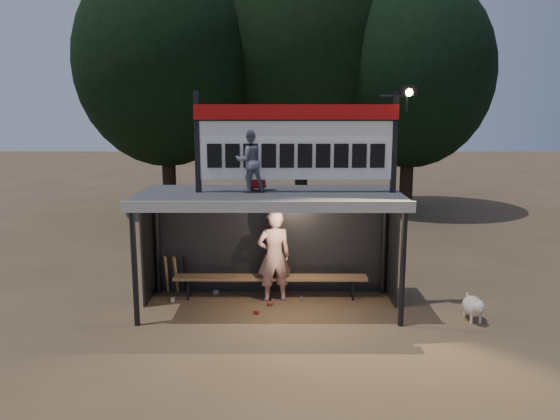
{
  "coord_description": "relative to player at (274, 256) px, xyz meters",
  "views": [
    {
      "loc": [
        0.25,
        -10.28,
        3.89
      ],
      "look_at": [
        0.2,
        0.4,
        1.9
      ],
      "focal_mm": 35.0,
      "sensor_mm": 36.0,
      "label": 1
    }
  ],
  "objects": [
    {
      "name": "child_b",
      "position": [
        -0.34,
        -0.18,
        1.89
      ],
      "size": [
        0.51,
        0.34,
        1.03
      ],
      "primitive_type": "imported",
      "rotation": [
        0.0,
        0.0,
        3.11
      ],
      "color": "#AF1A1C",
      "rests_on": "dugout_shelter"
    },
    {
      "name": "player",
      "position": [
        0.0,
        0.0,
        0.0
      ],
      "size": [
        0.77,
        0.59,
        1.9
      ],
      "primitive_type": "imported",
      "rotation": [
        0.0,
        0.0,
        3.35
      ],
      "color": "white",
      "rests_on": "ground"
    },
    {
      "name": "bats",
      "position": [
        -2.09,
        0.42,
        -0.52
      ],
      "size": [
        0.47,
        0.33,
        0.84
      ],
      "color": "#987347",
      "rests_on": "ground"
    },
    {
      "name": "tree_mid",
      "position": [
        0.92,
        11.1,
        5.22
      ],
      "size": [
        7.22,
        7.22,
        10.36
      ],
      "color": "#301E15",
      "rests_on": "ground"
    },
    {
      "name": "dog",
      "position": [
        3.73,
        -1.06,
        -0.67
      ],
      "size": [
        0.36,
        0.81,
        0.49
      ],
      "color": "beige",
      "rests_on": "ground"
    },
    {
      "name": "child_a",
      "position": [
        -0.45,
        -0.37,
        1.97
      ],
      "size": [
        0.7,
        0.62,
        1.2
      ],
      "primitive_type": "imported",
      "rotation": [
        0.0,
        0.0,
        3.48
      ],
      "color": "slate",
      "rests_on": "dugout_shelter"
    },
    {
      "name": "ground",
      "position": [
        -0.08,
        -0.4,
        -0.95
      ],
      "size": [
        80.0,
        80.0,
        0.0
      ],
      "primitive_type": "plane",
      "color": "brown",
      "rests_on": "ground"
    },
    {
      "name": "litter",
      "position": [
        -0.66,
        -0.13,
        -0.91
      ],
      "size": [
        2.72,
        1.28,
        0.08
      ],
      "color": "#AB281D",
      "rests_on": "ground"
    },
    {
      "name": "tree_left",
      "position": [
        -4.08,
        9.6,
        4.56
      ],
      "size": [
        6.46,
        6.46,
        9.27
      ],
      "color": "black",
      "rests_on": "ground"
    },
    {
      "name": "scoreboard_assembly",
      "position": [
        0.48,
        -0.41,
        2.37
      ],
      "size": [
        4.1,
        0.27,
        1.99
      ],
      "color": "black",
      "rests_on": "dugout_shelter"
    },
    {
      "name": "bench",
      "position": [
        -0.08,
        0.15,
        -0.52
      ],
      "size": [
        4.0,
        0.35,
        0.48
      ],
      "color": "#966F47",
      "rests_on": "ground"
    },
    {
      "name": "dugout_shelter",
      "position": [
        -0.08,
        -0.16,
        0.9
      ],
      "size": [
        5.1,
        2.08,
        2.32
      ],
      "color": "#3D3D3F",
      "rests_on": "ground"
    },
    {
      "name": "tree_right",
      "position": [
        4.92,
        10.1,
        4.24
      ],
      "size": [
        6.08,
        6.08,
        8.72
      ],
      "color": "black",
      "rests_on": "ground"
    }
  ]
}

